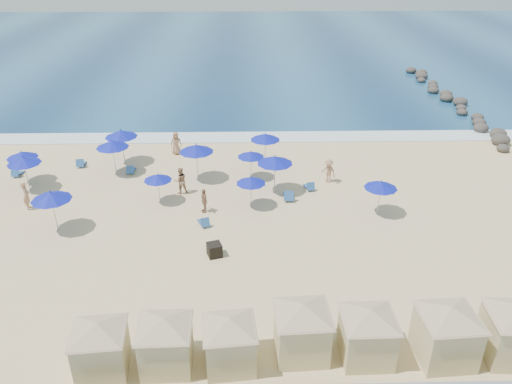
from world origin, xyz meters
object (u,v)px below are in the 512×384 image
trash_bin (214,250)px  cabana_0 (100,341)px  cabana_5 (448,326)px  umbrella_11 (381,185)px  umbrella_4 (121,134)px  umbrella_1 (24,160)px  beachgoer_0 (26,196)px  umbrella_8 (251,180)px  rock_jetty (451,100)px  umbrella_9 (265,137)px  cabana_2 (230,335)px  cabana_1 (165,335)px  cabana_3 (302,322)px  umbrella_10 (275,160)px  beachgoer_4 (176,143)px  umbrella_5 (196,148)px  beachgoer_2 (204,200)px  umbrella_7 (251,154)px  cabana_4 (368,327)px  umbrella_3 (51,196)px  umbrella_6 (158,177)px  beachgoer_3 (328,171)px  umbrella_0 (22,155)px  beachgoer_1 (180,180)px  umbrella_2 (112,144)px

trash_bin → cabana_0: (-3.98, -7.86, 1.14)m
cabana_5 → umbrella_11: bearing=89.0°
cabana_5 → umbrella_4: (-17.17, 20.01, 0.72)m
trash_bin → umbrella_1: umbrella_1 is taller
beachgoer_0 → umbrella_8: bearing=-113.1°
rock_jetty → umbrella_9: umbrella_9 is taller
umbrella_9 → beachgoer_0: 16.65m
umbrella_1 → umbrella_8: size_ratio=1.19×
cabana_2 → beachgoer_0: 18.56m
cabana_1 → cabana_5: (11.16, 0.16, 0.12)m
cabana_3 → trash_bin: bearing=118.8°
umbrella_9 → umbrella_11: size_ratio=1.09×
rock_jetty → umbrella_4: (-30.41, -14.53, 2.02)m
umbrella_8 → umbrella_10: 2.63m
cabana_3 → beachgoer_4: bearing=109.8°
cabana_2 → umbrella_4: umbrella_4 is taller
umbrella_4 → beachgoer_4: (3.75, 1.67, -1.46)m
rock_jetty → umbrella_5: size_ratio=9.74×
umbrella_9 → umbrella_1: bearing=-166.2°
umbrella_4 → beachgoer_2: umbrella_4 is taller
cabana_5 → umbrella_7: size_ratio=2.15×
cabana_4 → umbrella_3: (-15.88, 10.23, 0.71)m
umbrella_3 → umbrella_6: (5.48, 3.35, -0.50)m
trash_bin → umbrella_6: bearing=103.6°
umbrella_1 → beachgoer_3: size_ratio=1.48×
cabana_3 → beachgoer_2: bearing=111.9°
cabana_0 → umbrella_7: bearing=70.9°
umbrella_11 → beachgoer_3: bearing=118.0°
cabana_0 → cabana_1: (2.50, 0.19, 0.03)m
cabana_5 → cabana_1: bearing=-179.2°
cabana_2 → umbrella_0: size_ratio=1.75×
rock_jetty → cabana_0: size_ratio=6.38×
cabana_3 → umbrella_7: 16.85m
rock_jetty → umbrella_7: (-20.84, -17.42, 1.49)m
umbrella_4 → umbrella_7: umbrella_4 is taller
umbrella_0 → umbrella_8: umbrella_0 is taller
umbrella_5 → beachgoer_1: 2.69m
umbrella_5 → beachgoer_1: umbrella_5 is taller
trash_bin → umbrella_5: bearing=81.5°
umbrella_7 → beachgoer_3: (5.38, -0.73, -1.00)m
umbrella_1 → beachgoer_3: (20.45, 0.76, -1.33)m
umbrella_3 → cabana_5: bearing=-28.5°
beachgoer_4 → trash_bin: bearing=-95.3°
umbrella_0 → umbrella_11: bearing=-12.1°
trash_bin → beachgoer_0: (-12.04, 5.49, 0.56)m
umbrella_2 → umbrella_5: (6.03, -1.13, 0.09)m
umbrella_8 → umbrella_10: size_ratio=0.79×
cabana_1 → cabana_2: (2.51, -0.02, -0.03)m
umbrella_6 → umbrella_11: 13.88m
rock_jetty → umbrella_1: (-35.90, -18.90, 1.83)m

